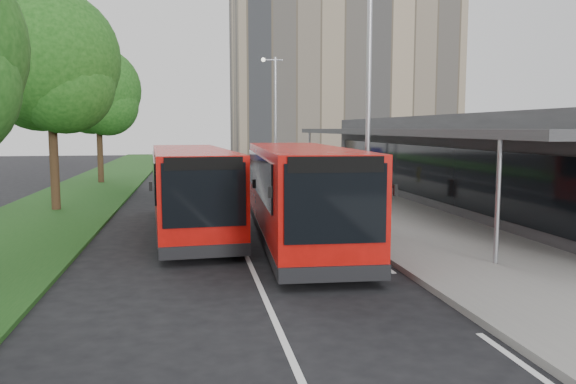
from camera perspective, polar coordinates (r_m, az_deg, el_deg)
name	(u,v)px	position (r m, az deg, el deg)	size (l,w,h in m)	color
ground	(244,252)	(15.88, -4.45, -6.07)	(120.00, 120.00, 0.00)	black
pavement	(308,181)	(36.36, 2.01, 1.15)	(5.00, 80.00, 0.15)	slate
grass_verge	(99,185)	(36.03, -18.68, 0.73)	(5.00, 80.00, 0.10)	#194416
lane_centre_line	(218,192)	(30.66, -7.09, -0.02)	(0.12, 70.00, 0.01)	silver
kerb_dashes	(268,184)	(34.93, -2.00, 0.82)	(0.12, 56.00, 0.01)	silver
office_block	(340,75)	(59.73, 5.30, 11.78)	(22.00, 12.00, 18.00)	tan
station_building	(468,160)	(26.50, 17.84, 3.13)	(7.70, 26.00, 4.00)	#313133
tree_mid	(50,69)	(25.23, -23.04, 11.45)	(5.64, 5.64, 9.06)	#372616
tree_far	(98,96)	(36.96, -18.75, 9.22)	(5.24, 5.24, 8.42)	#372616
lamp_post_near	(366,88)	(18.34, 7.93, 10.40)	(1.44, 0.28, 8.00)	#9899A0
lamp_post_far	(274,109)	(37.86, -1.42, 8.40)	(1.44, 0.28, 8.00)	#9899A0
bus_main	(300,194)	(16.73, 1.26, -0.25)	(3.10, 10.35, 2.90)	red
bus_second	(191,190)	(18.92, -9.83, 0.24)	(3.15, 9.93, 2.77)	red
litter_bin	(344,190)	(26.70, 5.72, 0.23)	(0.45, 0.45, 0.81)	#3E2219
bollard	(294,176)	(33.16, 0.60, 1.60)	(0.15, 0.15, 0.95)	yellow
car_near	(223,158)	(52.49, -6.62, 3.41)	(1.60, 3.97, 1.35)	#5E130D
car_far	(190,155)	(58.96, -9.97, 3.70)	(1.46, 4.18, 1.38)	navy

